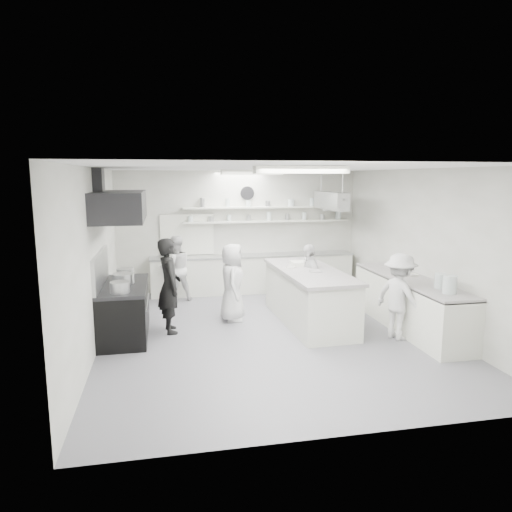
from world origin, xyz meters
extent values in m
cube|color=gray|center=(0.00, 0.00, -0.01)|extent=(6.00, 7.00, 0.02)
cube|color=white|center=(0.00, 0.00, 3.01)|extent=(6.00, 7.00, 0.02)
cube|color=silver|center=(0.00, 3.50, 1.50)|extent=(6.00, 0.04, 3.00)
cube|color=silver|center=(0.00, -3.50, 1.50)|extent=(6.00, 0.04, 3.00)
cube|color=silver|center=(-3.00, 0.00, 1.50)|extent=(0.04, 7.00, 3.00)
cube|color=silver|center=(3.00, 0.00, 1.50)|extent=(0.04, 7.00, 3.00)
cube|color=black|center=(-2.60, 0.40, 0.45)|extent=(0.80, 1.80, 0.90)
cube|color=#242427|center=(-2.60, 0.40, 2.35)|extent=(0.85, 2.00, 0.50)
cube|color=white|center=(0.30, 3.20, 0.46)|extent=(5.00, 0.60, 0.92)
cube|color=white|center=(0.70, 3.37, 1.75)|extent=(4.20, 0.26, 0.04)
cube|color=white|center=(0.70, 3.37, 2.10)|extent=(4.20, 0.26, 0.04)
cube|color=black|center=(-1.30, 3.48, 1.45)|extent=(1.30, 0.04, 1.00)
cylinder|color=white|center=(0.20, 3.46, 2.45)|extent=(0.32, 0.05, 0.32)
cube|color=white|center=(2.65, -0.20, 0.47)|extent=(0.74, 3.30, 0.94)
cube|color=#B3B5B8|center=(2.00, 2.40, 2.30)|extent=(0.30, 1.60, 0.40)
cube|color=white|center=(0.00, -1.80, 2.94)|extent=(1.30, 0.25, 0.10)
cube|color=white|center=(0.00, 1.80, 2.94)|extent=(1.30, 0.25, 0.10)
cube|color=white|center=(0.90, 0.53, 0.51)|extent=(1.13, 2.78, 1.01)
cylinder|color=#B3B5B8|center=(-2.60, 0.49, 1.02)|extent=(0.38, 0.38, 0.23)
imported|color=black|center=(-1.79, 0.49, 0.88)|extent=(0.51, 0.69, 1.75)
imported|color=silver|center=(-1.62, 2.70, 0.76)|extent=(0.85, 0.72, 1.52)
imported|color=silver|center=(-0.56, 0.96, 0.78)|extent=(0.58, 0.81, 1.55)
imported|color=silver|center=(1.00, 0.87, 0.76)|extent=(0.51, 0.93, 1.51)
imported|color=silver|center=(2.18, -0.68, 0.77)|extent=(0.90, 1.13, 1.54)
imported|color=#B3B5B8|center=(0.96, 0.33, 1.04)|extent=(0.31, 0.31, 0.06)
imported|color=white|center=(0.60, 0.81, 1.05)|extent=(0.24, 0.24, 0.07)
imported|color=white|center=(2.79, 0.03, 0.97)|extent=(0.25, 0.25, 0.06)
camera|label=1|loc=(-1.86, -7.97, 2.84)|focal=32.64mm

